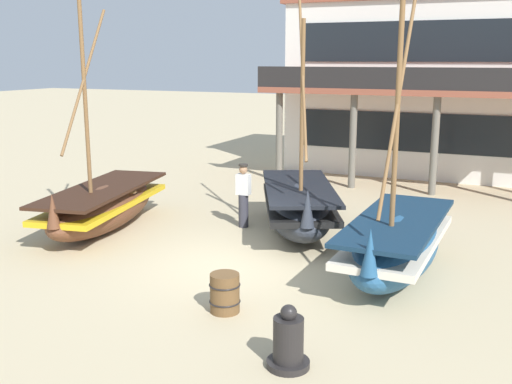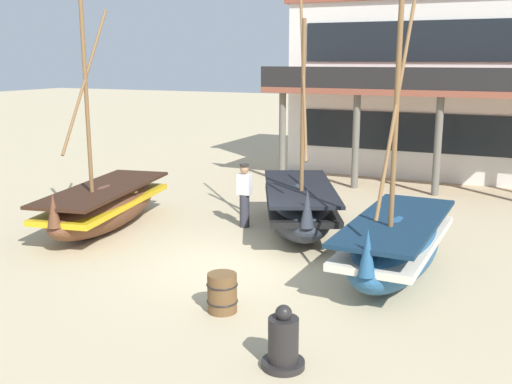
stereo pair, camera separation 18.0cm
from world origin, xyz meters
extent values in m
plane|color=tan|center=(0.00, 0.00, 0.00)|extent=(120.00, 120.00, 0.00)
ellipsoid|color=#23517A|center=(3.27, 0.73, 0.60)|extent=(1.63, 4.56, 1.20)
cube|color=silver|center=(3.27, 0.73, 0.75)|extent=(1.64, 4.38, 0.14)
cube|color=#132C43|center=(3.27, 0.73, 1.15)|extent=(1.67, 4.47, 0.08)
cone|color=#23517A|center=(3.23, -1.45, 1.14)|extent=(0.31, 0.31, 0.84)
cylinder|color=brown|center=(3.26, 0.16, 3.14)|extent=(0.10, 0.10, 4.60)
cylinder|color=brown|center=(3.26, 0.16, 3.56)|extent=(0.11, 2.31, 4.00)
cube|color=brown|center=(3.27, 1.07, 1.02)|extent=(1.47, 0.19, 0.06)
ellipsoid|color=brown|center=(-4.37, 1.05, 0.56)|extent=(2.45, 5.05, 1.12)
cube|color=gold|center=(-4.37, 1.05, 0.70)|extent=(2.43, 4.86, 0.13)
cube|color=#351E13|center=(-4.37, 1.05, 1.07)|extent=(2.48, 4.96, 0.08)
cone|color=brown|center=(-3.93, -1.23, 1.06)|extent=(0.37, 0.37, 0.78)
cylinder|color=brown|center=(-4.26, 0.46, 3.29)|extent=(0.10, 0.10, 5.02)
cylinder|color=brown|center=(-4.26, 0.46, 3.88)|extent=(0.53, 2.44, 3.37)
cube|color=brown|center=(-4.44, 1.41, 0.95)|extent=(1.49, 0.44, 0.06)
ellipsoid|color=#2D333D|center=(0.34, 2.88, 0.61)|extent=(3.38, 4.73, 1.22)
cube|color=black|center=(0.34, 2.88, 0.76)|extent=(3.32, 4.58, 0.15)
cube|color=black|center=(0.34, 2.88, 1.17)|extent=(3.38, 4.67, 0.09)
cone|color=#2D333D|center=(1.26, 0.95, 1.16)|extent=(0.43, 0.43, 0.85)
cylinder|color=brown|center=(0.58, 2.38, 3.06)|extent=(0.10, 0.10, 4.41)
cylinder|color=brown|center=(0.58, 2.38, 3.99)|extent=(1.08, 2.17, 3.78)
cube|color=brown|center=(0.20, 3.19, 1.04)|extent=(1.46, 0.80, 0.06)
cylinder|color=#33333D|center=(-1.14, 2.73, 0.44)|extent=(0.26, 0.26, 0.88)
cube|color=silver|center=(-1.14, 2.73, 1.15)|extent=(0.36, 0.22, 0.54)
sphere|color=#A87A56|center=(-1.14, 2.73, 1.54)|extent=(0.22, 0.22, 0.22)
cylinder|color=#2D2823|center=(-1.14, 2.73, 1.66)|extent=(0.24, 0.24, 0.05)
cylinder|color=black|center=(2.63, -3.72, 0.05)|extent=(0.63, 0.63, 0.10)
cylinder|color=black|center=(2.63, -3.72, 0.43)|extent=(0.44, 0.44, 0.66)
sphere|color=black|center=(2.63, -3.72, 0.83)|extent=(0.24, 0.24, 0.24)
cylinder|color=brown|center=(0.91, -2.35, 0.35)|extent=(0.52, 0.52, 0.70)
torus|color=black|center=(0.91, -2.35, 0.50)|extent=(0.56, 0.56, 0.03)
torus|color=black|center=(0.91, -2.35, 0.20)|extent=(0.56, 0.56, 0.03)
cube|color=white|center=(1.47, 13.85, 3.19)|extent=(9.44, 5.77, 6.38)
cube|color=brown|center=(1.47, 13.85, 6.53)|extent=(9.82, 6.00, 0.30)
cube|color=black|center=(1.47, 10.94, 1.75)|extent=(7.93, 0.06, 1.40)
cube|color=black|center=(1.47, 10.94, 4.94)|extent=(7.93, 0.06, 1.40)
cube|color=brown|center=(1.47, 9.67, 3.29)|extent=(9.44, 2.61, 0.20)
cylinder|color=#666056|center=(-2.57, 8.75, 1.60)|extent=(0.24, 0.24, 3.19)
cylinder|color=#666056|center=(0.12, 8.75, 1.60)|extent=(0.24, 0.24, 3.19)
cylinder|color=#666056|center=(2.82, 8.75, 1.60)|extent=(0.24, 0.24, 3.19)
cube|color=black|center=(1.47, 8.42, 3.74)|extent=(9.44, 0.08, 0.70)
camera|label=1|loc=(5.47, -11.19, 4.37)|focal=42.38mm
camera|label=2|loc=(5.64, -11.11, 4.37)|focal=42.38mm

